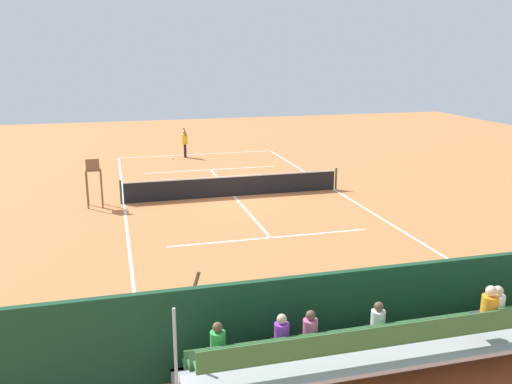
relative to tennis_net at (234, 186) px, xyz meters
name	(u,v)px	position (x,y,z in m)	size (l,w,h in m)	color
ground_plane	(234,196)	(0.00, 0.00, -0.50)	(60.00, 60.00, 0.00)	#D17542
court_line_markings	(234,196)	(0.00, -0.04, -0.50)	(10.10, 22.20, 0.01)	white
tennis_net	(234,186)	(0.00, 0.00, 0.00)	(10.30, 0.10, 1.07)	black
backdrop_wall	(372,310)	(0.00, 14.00, 0.50)	(18.00, 0.16, 2.00)	#194228
bleacher_stand	(403,343)	(-0.02, 15.31, 0.42)	(9.06, 2.40, 2.48)	#B2B2B7
umpire_chair	(94,177)	(6.20, 0.18, 0.81)	(0.67, 0.67, 2.14)	brown
courtside_bench	(468,299)	(-3.02, 13.27, 0.06)	(1.80, 0.40, 0.93)	#33383D
equipment_bag	(414,323)	(-1.45, 13.40, -0.32)	(0.90, 0.36, 0.36)	#334C8C
tennis_player	(185,141)	(0.89, -10.18, 0.51)	(0.36, 0.53, 1.93)	black
tennis_racket	(171,158)	(1.79, -10.08, -0.49)	(0.38, 0.59, 0.03)	black
tennis_ball_near	(192,167)	(0.97, -6.83, -0.47)	(0.07, 0.07, 0.07)	#CCDB33
line_judge	(198,314)	(3.77, 13.23, 0.51)	(0.37, 0.53, 1.93)	#232328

